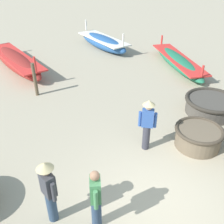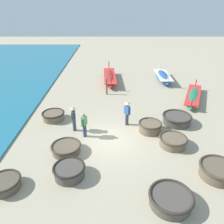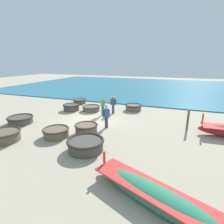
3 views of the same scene
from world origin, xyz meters
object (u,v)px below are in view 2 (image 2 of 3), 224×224
object	(u,v)px
coracle_upturned	(178,119)
coracle_center	(174,141)
coracle_front_right	(151,127)
long_boat_white_hull	(111,78)
coracle_weathered	(67,148)
coracle_beside_post	(171,199)
coracle_nearest	(70,171)
coracle_front_left	(6,183)
fisherman_with_hat	(128,112)
mooring_post_mid_beach	(108,87)
coracle_far_right	(54,115)
fisherman_standing_left	(85,124)
fisherman_crouching	(75,117)
long_boat_blue_hull	(194,97)
coracle_tilted	(219,171)
long_boat_green_hull	(164,77)

from	to	relation	value
coracle_upturned	coracle_center	size ratio (longest dim) A/B	1.22
coracle_front_right	long_boat_white_hull	size ratio (longest dim) A/B	0.26
coracle_weathered	coracle_center	distance (m)	5.96
coracle_beside_post	coracle_center	world-z (taller)	coracle_center
coracle_front_right	coracle_center	size ratio (longest dim) A/B	0.92
coracle_beside_post	coracle_upturned	distance (m)	6.81
coracle_nearest	long_boat_white_hull	xyz separation A→B (m)	(1.76, 13.34, 0.07)
coracle_front_left	long_boat_white_hull	size ratio (longest dim) A/B	0.26
coracle_beside_post	fisherman_with_hat	size ratio (longest dim) A/B	1.09
coracle_upturned	coracle_front_right	bearing A→B (deg)	-152.45
coracle_front_left	mooring_post_mid_beach	xyz separation A→B (m)	(4.24, 10.69, 0.44)
coracle_far_right	fisherman_standing_left	xyz separation A→B (m)	(2.40, -2.10, 0.54)
coracle_front_right	coracle_center	distance (m)	1.84
coracle_far_right	mooring_post_mid_beach	world-z (taller)	mooring_post_mid_beach
mooring_post_mid_beach	coracle_far_right	bearing A→B (deg)	-128.34
coracle_beside_post	fisherman_crouching	xyz separation A→B (m)	(-4.72, 5.61, 0.67)
coracle_weathered	long_boat_blue_hull	xyz separation A→B (m)	(9.18, 6.97, 0.04)
long_boat_blue_hull	fisherman_crouching	xyz separation A→B (m)	(-9.06, -4.77, 0.66)
coracle_upturned	coracle_tilted	xyz separation A→B (m)	(0.63, -4.93, 0.00)
coracle_weathered	coracle_front_left	size ratio (longest dim) A/B	1.14
coracle_beside_post	long_boat_green_hull	xyz separation A→B (m)	(2.83, 15.15, 0.10)
fisherman_crouching	long_boat_blue_hull	bearing A→B (deg)	27.76
coracle_front_left	long_boat_white_hull	bearing A→B (deg)	72.34
long_boat_green_hull	fisherman_crouching	distance (m)	12.18
long_boat_white_hull	coracle_center	bearing A→B (deg)	-71.40
coracle_beside_post	fisherman_crouching	size ratio (longest dim) A/B	1.09
long_boat_green_hull	coracle_front_left	bearing A→B (deg)	-124.68
coracle_far_right	long_boat_white_hull	bearing A→B (deg)	64.23
coracle_front_right	fisherman_with_hat	world-z (taller)	fisherman_with_hat
coracle_weathered	coracle_center	xyz separation A→B (m)	(5.93, 0.60, 0.04)
coracle_beside_post	coracle_weathered	xyz separation A→B (m)	(-4.84, 3.41, -0.03)
coracle_upturned	coracle_far_right	world-z (taller)	coracle_upturned
coracle_tilted	fisherman_standing_left	size ratio (longest dim) A/B	1.14
coracle_weathered	fisherman_with_hat	size ratio (longest dim) A/B	0.98
fisherman_standing_left	fisherman_crouching	xyz separation A→B (m)	(-0.73, 0.67, 0.12)
long_boat_white_hull	fisherman_crouching	xyz separation A→B (m)	(-2.14, -9.31, 0.57)
coracle_upturned	coracle_nearest	xyz separation A→B (m)	(-6.31, -4.94, -0.01)
coracle_front_right	long_boat_white_hull	xyz separation A→B (m)	(-2.60, 9.41, 0.05)
coracle_beside_post	coracle_weathered	bearing A→B (deg)	144.85
coracle_front_left	long_boat_white_hull	world-z (taller)	long_boat_white_hull
fisherman_crouching	coracle_beside_post	bearing A→B (deg)	-49.90
long_boat_white_hull	fisherman_with_hat	size ratio (longest dim) A/B	3.37
coracle_front_right	coracle_front_left	distance (m)	8.47
coracle_weathered	fisherman_with_hat	xyz separation A→B (m)	(3.46, 2.92, 0.70)
fisherman_with_hat	mooring_post_mid_beach	world-z (taller)	fisherman_with_hat
coracle_nearest	fisherman_crouching	world-z (taller)	fisherman_crouching
coracle_front_right	long_boat_white_hull	bearing A→B (deg)	105.46
coracle_front_right	coracle_weathered	bearing A→B (deg)	-156.60
fisherman_standing_left	long_boat_white_hull	bearing A→B (deg)	81.96
coracle_nearest	coracle_upturned	bearing A→B (deg)	38.09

